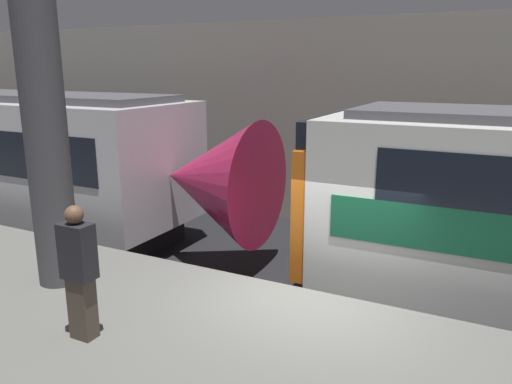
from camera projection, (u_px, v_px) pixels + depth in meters
The scene contains 4 objects.
ground_plane at pixel (314, 362), 7.34m from camera, with size 120.00×120.00×0.00m, color black.
station_rear_barrier at pixel (409, 129), 12.38m from camera, with size 50.00×0.15×5.44m.
support_pillar_near at pixel (47, 144), 6.89m from camera, with size 0.58×0.58×4.09m.
person_waiting at pixel (79, 270), 5.65m from camera, with size 0.38×0.24×1.60m.
Camera 1 is at (2.17, -6.19, 4.22)m, focal length 35.00 mm.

